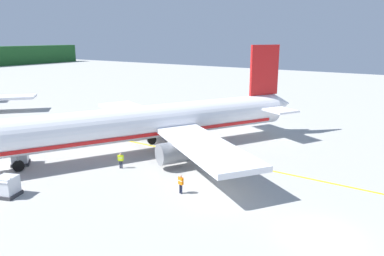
# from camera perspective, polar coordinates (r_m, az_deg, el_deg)

# --- Properties ---
(airliner_foreground) EXTENTS (38.46, 32.52, 11.90)m
(airliner_foreground) POSITION_cam_1_polar(r_m,az_deg,el_deg) (42.51, -6.13, 0.87)
(airliner_foreground) COLOR white
(airliner_foreground) RESTS_ON ground
(cargo_container_near) EXTENTS (2.20, 2.20, 1.86)m
(cargo_container_near) POSITION_cam_1_polar(r_m,az_deg,el_deg) (34.55, -26.61, -8.05)
(cargo_container_near) COLOR #333338
(cargo_container_near) RESTS_ON ground
(cargo_container_mid) EXTENTS (2.42, 2.42, 1.97)m
(cargo_container_mid) POSITION_cam_1_polar(r_m,az_deg,el_deg) (42.19, -24.96, -3.95)
(cargo_container_mid) COLOR #333338
(cargo_container_mid) RESTS_ON ground
(crew_marshaller) EXTENTS (0.37, 0.60, 1.62)m
(crew_marshaller) POSITION_cam_1_polar(r_m,az_deg,el_deg) (37.35, 8.28, -4.94)
(crew_marshaller) COLOR #191E33
(crew_marshaller) RESTS_ON ground
(crew_loader_left) EXTENTS (0.42, 0.56, 1.60)m
(crew_loader_left) POSITION_cam_1_polar(r_m,az_deg,el_deg) (37.93, -10.92, -4.77)
(crew_loader_left) COLOR #191E33
(crew_loader_left) RESTS_ON ground
(crew_loader_right) EXTENTS (0.30, 0.62, 1.67)m
(crew_loader_right) POSITION_cam_1_polar(r_m,az_deg,el_deg) (31.46, -1.74, -8.39)
(crew_loader_right) COLOR #191E33
(crew_loader_right) RESTS_ON ground
(apron_guide_line) EXTENTS (0.30, 60.00, 0.01)m
(apron_guide_line) POSITION_cam_1_polar(r_m,az_deg,el_deg) (41.77, 0.27, -4.11)
(apron_guide_line) COLOR yellow
(apron_guide_line) RESTS_ON ground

